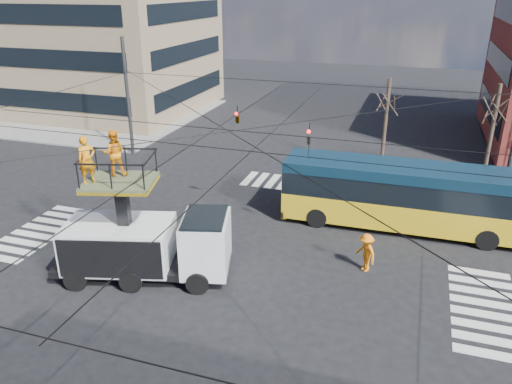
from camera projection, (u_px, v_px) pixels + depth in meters
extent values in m
plane|color=black|center=(232.00, 265.00, 21.34)|extent=(120.00, 120.00, 0.00)
cube|color=slate|center=(99.00, 115.00, 45.78)|extent=(18.00, 18.00, 0.12)
cube|color=black|center=(49.00, 100.00, 40.80)|extent=(15.30, 0.12, 1.50)
cube|color=black|center=(191.00, 89.00, 45.23)|extent=(0.12, 13.60, 1.50)
cube|color=black|center=(42.00, 59.00, 39.52)|extent=(15.30, 0.12, 1.50)
cube|color=black|center=(189.00, 51.00, 43.95)|extent=(0.12, 13.60, 1.50)
cube|color=black|center=(35.00, 14.00, 38.24)|extent=(15.30, 0.12, 1.50)
cube|color=black|center=(187.00, 11.00, 42.67)|extent=(0.12, 13.60, 1.50)
cube|color=black|center=(490.00, 107.00, 38.00)|extent=(0.12, 13.60, 1.58)
cube|color=black|center=(498.00, 60.00, 36.66)|extent=(0.12, 13.60, 1.57)
cube|color=black|center=(508.00, 10.00, 35.31)|extent=(0.12, 13.60, 1.57)
cylinder|color=#2D2D30|center=(128.00, 98.00, 33.78)|extent=(0.24, 0.24, 8.00)
cylinder|color=black|center=(301.00, 83.00, 29.67)|extent=(24.00, 0.03, 0.03)
cylinder|color=black|center=(229.00, 131.00, 19.07)|extent=(24.02, 24.02, 0.03)
cylinder|color=black|center=(229.00, 131.00, 19.07)|extent=(24.02, 24.02, 0.03)
cylinder|color=black|center=(217.00, 148.00, 18.13)|extent=(24.00, 0.03, 0.03)
cylinder|color=black|center=(240.00, 131.00, 20.24)|extent=(24.00, 0.03, 0.03)
cylinder|color=black|center=(201.00, 139.00, 19.57)|extent=(0.03, 24.00, 0.03)
cylinder|color=black|center=(259.00, 144.00, 18.88)|extent=(0.03, 24.00, 0.03)
imported|color=black|center=(309.00, 136.00, 21.29)|extent=(0.16, 0.20, 1.00)
imported|color=black|center=(237.00, 113.00, 24.10)|extent=(0.26, 1.24, 0.50)
cylinder|color=#382B21|center=(385.00, 127.00, 30.59)|extent=(0.24, 0.24, 6.00)
cylinder|color=#382B21|center=(491.00, 136.00, 28.87)|extent=(0.24, 0.24, 6.00)
cube|color=black|center=(144.00, 264.00, 20.38)|extent=(7.33, 3.97, 0.30)
cube|color=silver|center=(206.00, 244.00, 19.88)|extent=(2.37, 2.79, 2.20)
cube|color=black|center=(205.00, 226.00, 19.57)|extent=(2.15, 2.64, 0.80)
cube|color=silver|center=(120.00, 244.00, 20.08)|extent=(4.71, 3.52, 1.80)
cylinder|color=black|center=(198.00, 283.00, 19.25)|extent=(0.96, 0.58, 0.90)
cylinder|color=black|center=(206.00, 253.00, 21.37)|extent=(0.96, 0.58, 0.90)
cylinder|color=black|center=(131.00, 281.00, 19.37)|extent=(0.96, 0.58, 0.90)
cylinder|color=black|center=(146.00, 252.00, 21.49)|extent=(0.96, 0.58, 0.90)
cylinder|color=black|center=(76.00, 279.00, 19.47)|extent=(0.96, 0.58, 0.90)
cylinder|color=black|center=(96.00, 250.00, 21.59)|extent=(0.96, 0.58, 0.90)
cube|color=black|center=(124.00, 214.00, 19.55)|extent=(0.55, 0.55, 2.76)
cube|color=#4C5231|center=(120.00, 181.00, 19.02)|extent=(3.06, 2.71, 0.12)
cube|color=yellow|center=(120.00, 184.00, 19.07)|extent=(3.06, 2.71, 0.12)
imported|color=orange|center=(87.00, 160.00, 18.39)|extent=(0.74, 0.78, 1.79)
imported|color=orange|center=(114.00, 153.00, 19.13)|extent=(1.11, 1.04, 1.81)
cube|color=gold|center=(406.00, 210.00, 24.25)|extent=(11.96, 2.80, 1.30)
cube|color=black|center=(409.00, 187.00, 23.79)|extent=(11.96, 2.75, 1.10)
cube|color=#0B2233|center=(411.00, 172.00, 23.49)|extent=(11.96, 2.80, 0.50)
cube|color=gold|center=(290.00, 185.00, 25.60)|extent=(0.29, 2.47, 2.80)
cube|color=black|center=(288.00, 205.00, 26.06)|extent=(0.19, 2.60, 0.30)
cube|color=gold|center=(292.00, 162.00, 25.09)|extent=(0.13, 1.60, 0.35)
cylinder|color=black|center=(317.00, 218.00, 24.52)|extent=(1.01, 0.32, 1.00)
cylinder|color=black|center=(325.00, 199.00, 26.60)|extent=(1.01, 0.32, 1.00)
cylinder|color=black|center=(487.00, 240.00, 22.41)|extent=(1.01, 0.32, 1.00)
cylinder|color=black|center=(482.00, 218.00, 24.49)|extent=(1.01, 0.32, 1.00)
cone|color=orange|center=(75.00, 260.00, 21.10)|extent=(0.36, 0.36, 0.65)
imported|color=#FF9D10|center=(154.00, 236.00, 22.10)|extent=(0.57, 1.01, 1.62)
imported|color=orange|center=(366.00, 253.00, 20.64)|extent=(1.20, 1.21, 1.68)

